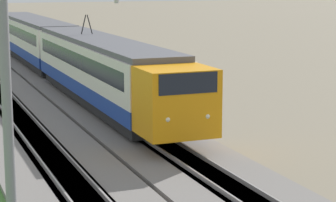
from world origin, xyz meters
The scene contains 4 objects.
ballast_adjacent centered at (50.00, -4.59, 0.15)m, with size 240.00×4.40×0.30m.
track_adjacent centered at (50.00, -4.59, 0.16)m, with size 240.00×1.57×0.45m.
passenger_train centered at (37.18, -4.59, 2.29)m, with size 42.46×2.88×4.90m.
catenary_mast_near centered at (7.96, 2.75, 3.91)m, with size 0.22×2.56×7.55m.
Camera 1 is at (-5.64, 4.57, 6.78)m, focal length 70.00 mm.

